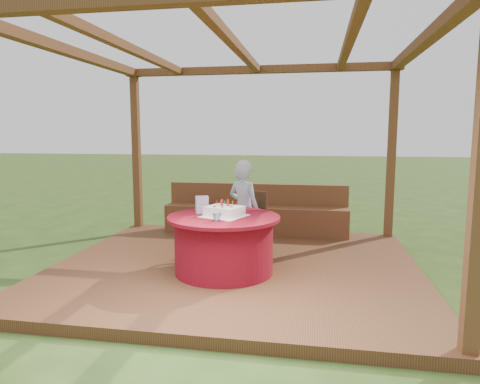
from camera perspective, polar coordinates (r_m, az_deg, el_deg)
name	(u,v)px	position (r m, az deg, el deg)	size (l,w,h in m)	color
ground	(237,272)	(5.54, -0.46, -10.65)	(60.00, 60.00, 0.00)	#2B4617
deck	(237,268)	(5.52, -0.46, -10.06)	(4.50, 4.00, 0.12)	brown
pergola	(236,79)	(5.30, -0.49, 14.88)	(4.50, 4.00, 2.72)	brown
bench	(256,217)	(7.09, 2.09, -3.36)	(3.00, 0.42, 0.80)	brown
table	(224,244)	(5.08, -2.16, -6.91)	(1.32, 1.32, 0.68)	maroon
chair	(251,219)	(5.99, 1.46, -3.61)	(0.50, 0.50, 0.83)	#372011
elderly_woman	(244,207)	(5.78, 0.50, -1.98)	(0.54, 0.46, 1.29)	#9DC4E9
birthday_cake	(224,211)	(4.97, -2.11, -2.58)	(0.58, 0.58, 0.19)	white
gift_bag	(202,205)	(5.18, -5.09, -1.69)	(0.15, 0.09, 0.21)	#DC8EC0
drinking_glass	(217,217)	(4.68, -3.11, -3.39)	(0.10, 0.10, 0.09)	white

